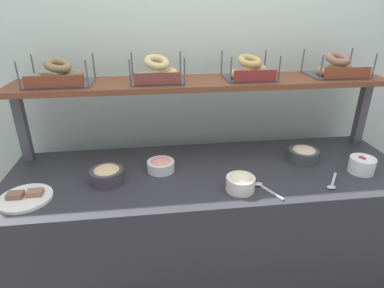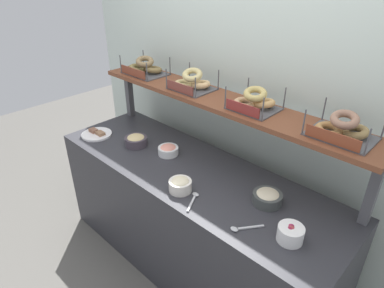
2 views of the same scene
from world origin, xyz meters
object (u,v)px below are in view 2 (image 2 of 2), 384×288
object	(u,v)px
serving_spoon_by_edge	(242,228)
bagel_basket_plain	(192,83)
serving_plate_white	(97,134)
bagel_basket_sesame	(254,102)
bowl_hummus	(136,140)
bowl_beet_salad	(290,233)
bagel_basket_everything	(342,129)
bowl_tuna_salad	(267,197)
bagel_basket_poppy	(145,68)
bowl_lox_spread	(168,150)
bowl_potato_salad	(180,185)
serving_spoon_near_plate	(194,198)

from	to	relation	value
serving_spoon_by_edge	bagel_basket_plain	world-z (taller)	bagel_basket_plain
bagel_basket_plain	serving_plate_white	bearing A→B (deg)	-145.79
serving_plate_white	bagel_basket_sesame	xyz separation A→B (m)	(1.15, 0.43, 0.47)
bowl_hummus	bagel_basket_plain	world-z (taller)	bagel_basket_plain
bowl_beet_salad	bagel_basket_everything	xyz separation A→B (m)	(-0.00, 0.40, 0.43)
bowl_tuna_salad	bagel_basket_plain	distance (m)	0.94
bowl_beet_salad	bagel_basket_poppy	distance (m)	1.67
bowl_lox_spread	bowl_potato_salad	distance (m)	0.44
bowl_tuna_salad	serving_spoon_near_plate	world-z (taller)	bowl_tuna_salad
serving_plate_white	bagel_basket_everything	world-z (taller)	bagel_basket_everything
bowl_hummus	bowl_tuna_salad	bearing A→B (deg)	5.11
bagel_basket_poppy	bagel_basket_plain	distance (m)	0.51
bowl_beet_salad	bowl_hummus	bearing A→B (deg)	176.76
bowl_tuna_salad	bagel_basket_plain	xyz separation A→B (m)	(-0.81, 0.22, 0.44)
bowl_lox_spread	bagel_basket_everything	xyz separation A→B (m)	(1.05, 0.25, 0.44)
bowl_tuna_salad	bowl_lox_spread	world-z (taller)	bowl_tuna_salad
bowl_hummus	bowl_potato_salad	distance (m)	0.66
serving_plate_white	serving_spoon_near_plate	xyz separation A→B (m)	(1.12, -0.06, -0.00)
bowl_potato_salad	serving_plate_white	xyz separation A→B (m)	(-1.00, 0.05, -0.03)
bagel_basket_sesame	bagel_basket_everything	world-z (taller)	same
bowl_beet_salad	bagel_basket_poppy	bearing A→B (deg)	166.06
bowl_potato_salad	serving_plate_white	world-z (taller)	bowl_potato_salad
bowl_hummus	bowl_tuna_salad	distance (m)	1.09
bowl_beet_salad	bagel_basket_sesame	bearing A→B (deg)	143.78
bowl_beet_salad	bagel_basket_sesame	size ratio (longest dim) A/B	0.48
bowl_hummus	bowl_beet_salad	bearing A→B (deg)	-3.24
bowl_hummus	bagel_basket_sesame	bearing A→B (deg)	21.67
bowl_tuna_salad	bowl_beet_salad	size ratio (longest dim) A/B	1.28
bowl_tuna_salad	serving_spoon_by_edge	xyz separation A→B (m)	(0.03, -0.28, -0.03)
bagel_basket_poppy	bagel_basket_sesame	bearing A→B (deg)	0.15
bowl_beet_salad	bowl_tuna_salad	bearing A→B (deg)	144.70
serving_plate_white	bagel_basket_poppy	xyz separation A→B (m)	(0.12, 0.43, 0.47)
serving_spoon_by_edge	bagel_basket_poppy	xyz separation A→B (m)	(-1.35, 0.49, 0.47)
serving_plate_white	bagel_basket_everything	xyz separation A→B (m)	(1.68, 0.44, 0.46)
serving_spoon_near_plate	bagel_basket_plain	distance (m)	0.83
bagel_basket_everything	bagel_basket_poppy	bearing A→B (deg)	-179.67
bowl_tuna_salad	serving_spoon_by_edge	bearing A→B (deg)	-84.49
bowl_tuna_salad	bowl_potato_salad	xyz separation A→B (m)	(-0.44, -0.26, 0.00)
serving_plate_white	bagel_basket_poppy	world-z (taller)	bagel_basket_poppy
bagel_basket_poppy	bagel_basket_sesame	size ratio (longest dim) A/B	1.22
bowl_beet_salad	serving_spoon_by_edge	distance (m)	0.24
bowl_lox_spread	bagel_basket_poppy	size ratio (longest dim) A/B	0.43
serving_spoon_by_edge	serving_spoon_near_plate	bearing A→B (deg)	179.07
bowl_beet_salad	bowl_potato_salad	bearing A→B (deg)	-172.43
bowl_beet_salad	bagel_basket_sesame	distance (m)	0.79
bowl_hummus	bagel_basket_plain	size ratio (longest dim) A/B	0.58
bagel_basket_poppy	bagel_basket_everything	distance (m)	1.56
bowl_beet_salad	serving_spoon_near_plate	world-z (taller)	bowl_beet_salad
serving_plate_white	bowl_beet_salad	bearing A→B (deg)	1.45
bagel_basket_plain	bagel_basket_sesame	world-z (taller)	bagel_basket_plain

